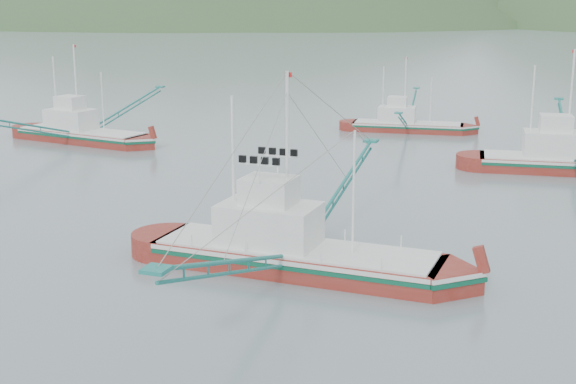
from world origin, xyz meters
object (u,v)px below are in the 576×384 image
(bg_boat_left, at_px, (81,125))
(bg_boat_right, at_px, (570,153))
(bg_boat_far, at_px, (406,120))
(main_boat, at_px, (292,241))

(bg_boat_left, xyz_separation_m, bg_boat_right, (45.86, 1.39, -0.06))
(bg_boat_left, bearing_deg, bg_boat_far, 39.10)
(main_boat, bearing_deg, bg_boat_left, 140.19)
(bg_boat_left, bearing_deg, bg_boat_right, 10.78)
(bg_boat_right, bearing_deg, bg_boat_left, 174.96)
(main_boat, bearing_deg, bg_boat_right, 68.12)
(bg_boat_left, xyz_separation_m, bg_boat_far, (29.19, 16.89, -0.43))
(bg_boat_far, xyz_separation_m, bg_boat_right, (16.67, -15.50, 0.38))
(main_boat, height_order, bg_boat_right, main_boat)
(bg_boat_far, relative_size, bg_boat_right, 0.79)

